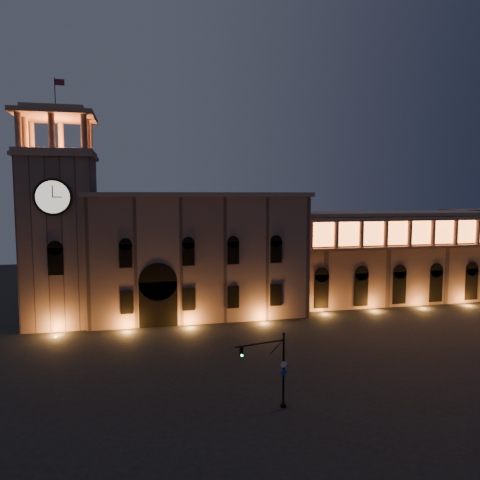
% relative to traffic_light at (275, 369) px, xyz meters
% --- Properties ---
extents(ground, '(160.00, 160.00, 0.00)m').
position_rel_traffic_light_xyz_m(ground, '(0.01, 9.96, -3.29)').
color(ground, black).
rests_on(ground, ground).
extents(government_building, '(30.80, 12.80, 17.60)m').
position_rel_traffic_light_xyz_m(government_building, '(-2.06, 31.90, 5.48)').
color(government_building, '#78584E').
rests_on(government_building, ground).
extents(clock_tower, '(9.80, 9.80, 32.40)m').
position_rel_traffic_light_xyz_m(clock_tower, '(-20.49, 30.94, 9.21)').
color(clock_tower, '#78584E').
rests_on(clock_tower, ground).
extents(colonnade_wing, '(40.60, 11.50, 14.50)m').
position_rel_traffic_light_xyz_m(colonnade_wing, '(32.01, 33.88, 4.05)').
color(colonnade_wing, brown).
rests_on(colonnade_wing, ground).
extents(traffic_light, '(4.47, 1.25, 6.26)m').
position_rel_traffic_light_xyz_m(traffic_light, '(0.00, 0.00, 0.00)').
color(traffic_light, black).
rests_on(traffic_light, ground).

